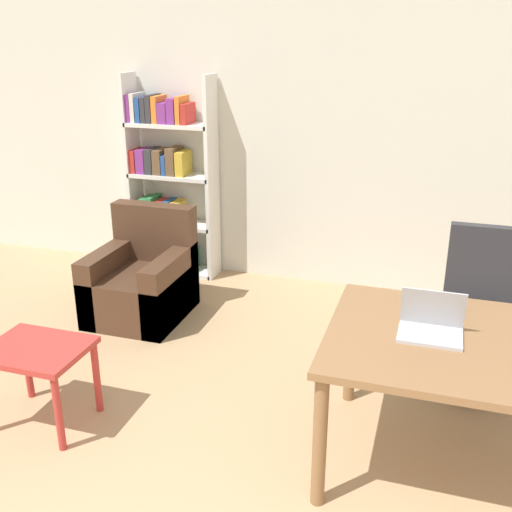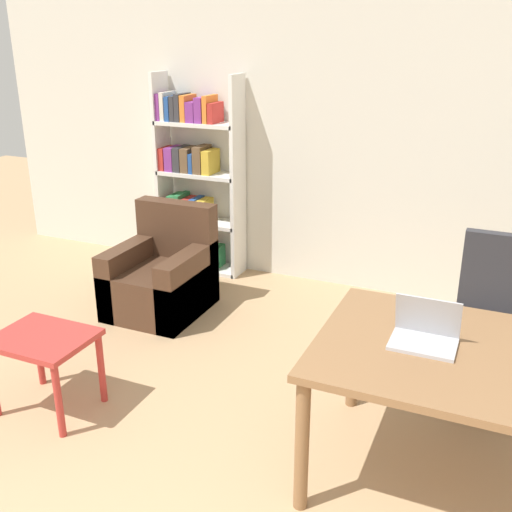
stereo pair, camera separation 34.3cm
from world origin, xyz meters
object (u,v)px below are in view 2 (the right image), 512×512
armchair (162,278)px  bookshelf (194,183)px  laptop (425,334)px  office_chair (491,329)px  side_table_blue (44,349)px  desk (460,369)px

armchair → bookshelf: bearing=102.4°
laptop → bookshelf: 3.32m
office_chair → side_table_blue: (-2.48, -1.30, -0.03)m
armchair → side_table_blue: bearing=-85.4°
laptop → armchair: laptop is taller
side_table_blue → laptop: bearing=8.6°
side_table_blue → office_chair: bearing=27.7°
laptop → office_chair: (0.30, 0.97, -0.37)m
side_table_blue → armchair: size_ratio=0.66×
laptop → side_table_blue: size_ratio=0.55×
office_chair → armchair: 2.62m
armchair → desk: bearing=-25.8°
armchair → bookshelf: 1.15m
desk → armchair: (-2.49, 1.20, -0.40)m
desk → side_table_blue: bearing=-172.4°
desk → bookshelf: 3.48m
laptop → office_chair: bearing=72.9°
office_chair → armchair: size_ratio=1.19×
side_table_blue → bookshelf: size_ratio=0.31×
desk → armchair: 2.79m
laptop → armchair: size_ratio=0.36×
desk → laptop: 0.24m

